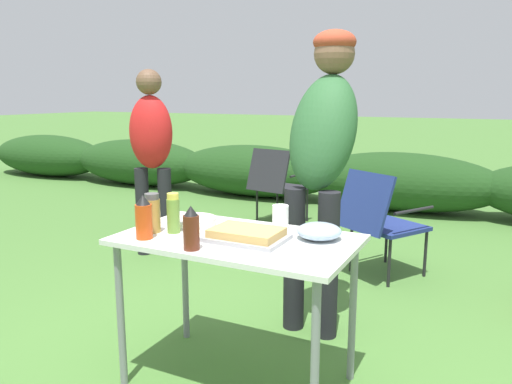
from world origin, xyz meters
name	(u,v)px	position (x,y,z in m)	size (l,w,h in m)	color
ground_plane	(238,381)	(0.00, 0.00, 0.00)	(60.00, 60.00, 0.00)	#477533
shrub_hedge	(401,182)	(0.00, 4.16, 0.35)	(14.40, 0.90, 0.71)	#1E4219
folding_table	(237,253)	(0.00, 0.00, 0.66)	(1.10, 0.64, 0.74)	silver
food_tray	(247,235)	(0.06, -0.03, 0.77)	(0.35, 0.25, 0.06)	#9E9EA3
plate_stack	(193,221)	(-0.31, 0.10, 0.76)	(0.23, 0.23, 0.04)	white
mixing_bowl	(319,231)	(0.35, 0.14, 0.78)	(0.21, 0.21, 0.07)	#99B2CC
paper_cup_stack	(280,217)	(0.12, 0.22, 0.80)	(0.08, 0.08, 0.12)	white
hot_sauce_bottle	(144,218)	(-0.37, -0.21, 0.84)	(0.08, 0.08, 0.21)	#CC4214
relish_jar	(173,214)	(-0.31, -0.07, 0.83)	(0.06, 0.06, 0.19)	olive
spice_jar	(152,213)	(-0.41, -0.10, 0.83)	(0.08, 0.08, 0.19)	#B2893D
bbq_sauce_bottle	(191,229)	(-0.08, -0.25, 0.83)	(0.07, 0.07, 0.19)	#562314
standing_person_in_olive_jacket	(322,145)	(0.14, 0.78, 1.11)	(0.44, 0.56, 1.77)	black
standing_person_in_gray_fleece	(151,146)	(-1.62, 1.44, 0.96)	(0.44, 0.38, 1.60)	black
camp_chair_green_behind_table	(380,218)	(0.28, 1.76, 0.47)	(0.70, 0.74, 0.83)	navy
camp_chair_near_hedge	(277,182)	(-1.07, 2.87, 0.47)	(0.56, 0.66, 0.83)	#232328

